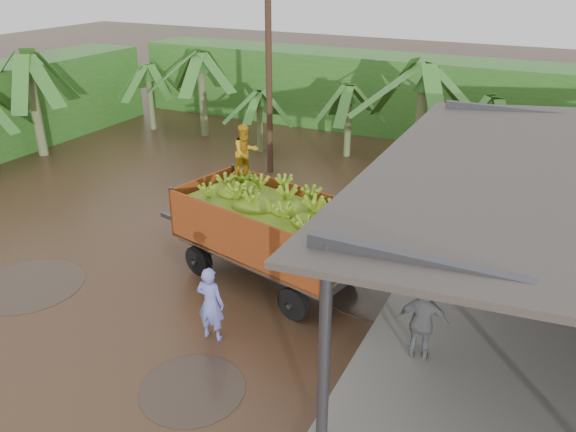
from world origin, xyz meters
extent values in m
plane|color=black|center=(0.00, 0.00, 0.00)|extent=(100.00, 100.00, 0.00)
cube|color=#2D661E|center=(-2.00, 16.00, 1.80)|extent=(22.00, 3.00, 3.60)
cube|color=#47474C|center=(-1.52, 1.66, 0.60)|extent=(1.95, 0.57, 0.13)
imported|color=#C88D17|center=(0.63, 1.82, 3.06)|extent=(0.88, 0.94, 1.54)
imported|color=#6F74CB|center=(1.88, -1.96, 0.89)|extent=(0.68, 0.47, 1.78)
imported|color=slate|center=(6.24, -0.66, 0.93)|extent=(1.16, 0.64, 1.87)
cylinder|color=#47301E|center=(-2.04, 8.14, 3.79)|extent=(0.24, 0.24, 7.58)
camera|label=1|loc=(8.03, -10.49, 7.80)|focal=35.00mm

